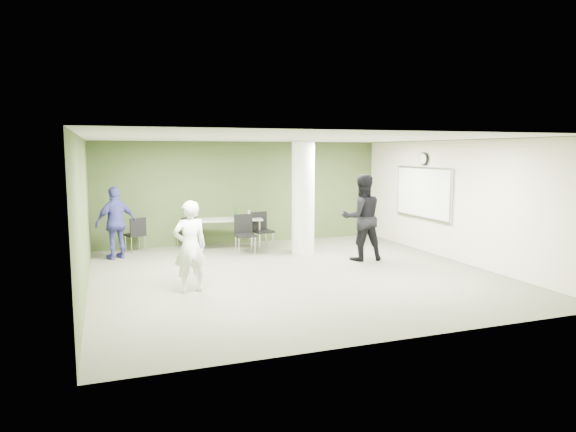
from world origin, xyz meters
name	(u,v)px	position (x,y,z in m)	size (l,w,h in m)	color
floor	(293,274)	(0.00, 0.00, 0.00)	(8.00, 8.00, 0.00)	#595A47
ceiling	(294,138)	(0.00, 0.00, 2.80)	(8.00, 8.00, 0.00)	white
wall_back	(243,193)	(0.00, 4.00, 1.40)	(8.00, 0.02, 2.80)	#3E4F25
wall_left	(83,215)	(-4.00, 0.00, 1.40)	(0.02, 8.00, 2.80)	#3E4F25
wall_right_cream	(456,201)	(4.00, 0.00, 1.40)	(0.02, 8.00, 2.80)	beige
column	(303,197)	(1.00, 2.00, 1.40)	(0.56, 0.56, 2.80)	silver
whiteboard	(423,193)	(3.92, 1.20, 1.50)	(0.05, 2.30, 1.30)	silver
wall_clock	(424,159)	(3.92, 1.20, 2.35)	(0.06, 0.32, 0.32)	black
folding_table	(229,220)	(-0.61, 3.17, 0.75)	(1.76, 0.92, 1.05)	#989792
wastebasket	(191,244)	(-1.57, 3.35, 0.15)	(0.26, 0.26, 0.30)	#4C4C4C
chair_back_left	(136,232)	(-2.91, 3.57, 0.51)	(0.56, 0.56, 0.88)	black
chair_back_right	(187,230)	(-1.63, 3.58, 0.49)	(0.51, 0.51, 0.85)	black
chair_table_left	(244,231)	(-0.39, 2.47, 0.57)	(0.50, 0.50, 0.97)	black
chair_table_right	(261,227)	(0.19, 2.94, 0.56)	(0.55, 0.55, 0.96)	black
woman_white	(190,247)	(-2.22, -0.65, 0.83)	(0.61, 0.40, 1.67)	white
man_black	(362,218)	(1.99, 0.78, 1.00)	(0.98, 0.76, 2.01)	black
man_blue	(116,223)	(-3.40, 2.87, 0.86)	(1.01, 0.42, 1.72)	#393A8D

